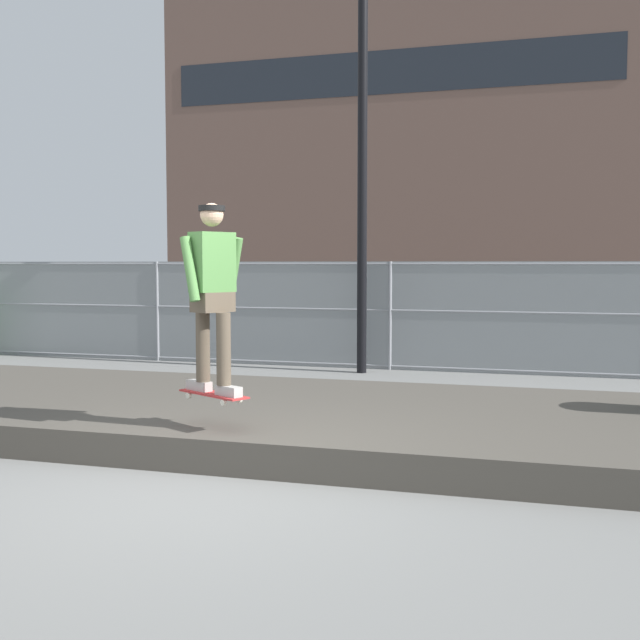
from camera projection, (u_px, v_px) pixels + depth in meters
ground_plane at (205, 490)px, 6.31m from camera, size 120.00×120.00×0.00m
gravel_berm at (293, 418)px, 8.45m from camera, size 13.44×3.71×0.31m
skateboard at (214, 394)px, 7.17m from camera, size 0.80×0.56×0.07m
skater at (212, 286)px, 7.10m from camera, size 0.68×0.62×1.72m
chain_fence at (390, 315)px, 13.40m from camera, size 26.53×0.06×1.85m
street_lamp at (363, 119)px, 12.78m from camera, size 0.44×0.44×6.67m
parked_car_near at (323, 308)px, 17.42m from camera, size 4.43×2.00×1.66m
parked_car_mid at (627, 313)px, 15.39m from camera, size 4.40×1.95×1.66m
library_building at (405, 133)px, 51.45m from camera, size 28.25×12.62×20.68m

